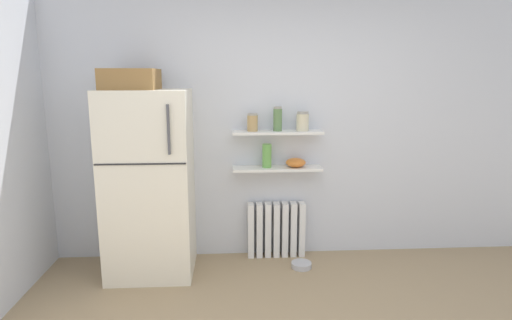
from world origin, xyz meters
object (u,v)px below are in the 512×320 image
at_px(refrigerator, 149,179).
at_px(pet_food_bowl, 301,265).
at_px(vase, 267,156).
at_px(shelf_bowl, 296,163).
at_px(storage_jar_1, 278,119).
at_px(radiator, 276,230).
at_px(storage_jar_0, 252,122).
at_px(storage_jar_2, 303,121).

relative_size(refrigerator, pet_food_bowl, 9.60).
xyz_separation_m(vase, shelf_bowl, (0.28, 0.00, -0.07)).
relative_size(refrigerator, storage_jar_1, 8.04).
xyz_separation_m(radiator, storage_jar_0, (-0.24, -0.03, 1.08)).
height_order(radiator, pet_food_bowl, radiator).
relative_size(radiator, vase, 2.52).
bearing_deg(vase, storage_jar_2, 0.00).
distance_m(storage_jar_0, vase, 0.35).
relative_size(storage_jar_2, pet_food_bowl, 0.94).
bearing_deg(refrigerator, shelf_bowl, 9.32).
relative_size(refrigerator, storage_jar_0, 10.91).
distance_m(refrigerator, shelf_bowl, 1.38).
bearing_deg(radiator, storage_jar_2, -7.22).
relative_size(storage_jar_1, pet_food_bowl, 1.19).
height_order(radiator, vase, vase).
bearing_deg(storage_jar_0, shelf_bowl, -0.00).
relative_size(storage_jar_0, vase, 0.75).
bearing_deg(vase, storage_jar_1, 0.00).
height_order(vase, shelf_bowl, vase).
height_order(refrigerator, pet_food_bowl, refrigerator).
xyz_separation_m(radiator, vase, (-0.10, -0.03, 0.76)).
height_order(storage_jar_0, storage_jar_2, storage_jar_2).
bearing_deg(shelf_bowl, radiator, 170.48).
relative_size(refrigerator, radiator, 3.24).
bearing_deg(storage_jar_1, refrigerator, -169.29).
bearing_deg(storage_jar_0, vase, -0.00).
xyz_separation_m(storage_jar_1, storage_jar_2, (0.24, 0.00, -0.02)).
bearing_deg(shelf_bowl, refrigerator, -170.68).
height_order(radiator, shelf_bowl, shelf_bowl).
bearing_deg(radiator, storage_jar_1, -90.00).
relative_size(storage_jar_0, storage_jar_2, 0.94).
bearing_deg(shelf_bowl, storage_jar_1, 180.00).
bearing_deg(storage_jar_1, pet_food_bowl, -50.53).
distance_m(storage_jar_0, storage_jar_1, 0.24).
bearing_deg(refrigerator, storage_jar_2, 8.95).
bearing_deg(shelf_bowl, vase, 180.00).
relative_size(radiator, storage_jar_2, 3.15).
bearing_deg(vase, pet_food_bowl, -39.48).
bearing_deg(storage_jar_2, vase, 180.00).
bearing_deg(pet_food_bowl, storage_jar_2, 84.12).
bearing_deg(pet_food_bowl, refrigerator, 178.65).
height_order(refrigerator, storage_jar_1, refrigerator).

